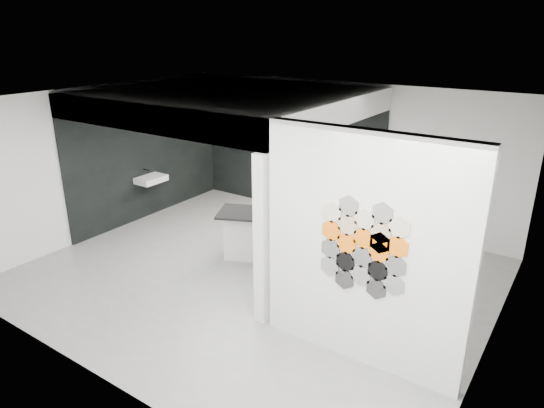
{
  "coord_description": "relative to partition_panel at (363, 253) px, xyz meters",
  "views": [
    {
      "loc": [
        4.15,
        -5.65,
        3.79
      ],
      "look_at": [
        0.1,
        0.3,
        1.15
      ],
      "focal_mm": 32.0,
      "sensor_mm": 36.0,
      "label": 1
    }
  ],
  "objects": [
    {
      "name": "glass_vase",
      "position": [
        -2.08,
        3.87,
        -0.01
      ],
      "size": [
        0.11,
        0.11,
        0.15
      ],
      "primitive_type": "cylinder",
      "rotation": [
        0.0,
        0.0,
        -0.07
      ],
      "color": "gray",
      "rests_on": "display_shelf"
    },
    {
      "name": "kitchen_island",
      "position": [
        -2.44,
        1.62,
        -0.96
      ],
      "size": [
        1.76,
        1.32,
        1.3
      ],
      "rotation": [
        0.0,
        0.0,
        0.43
      ],
      "color": "silver",
      "rests_on": "floor"
    },
    {
      "name": "utensil_cup",
      "position": [
        -4.16,
        3.87,
        -0.03
      ],
      "size": [
        0.11,
        0.11,
        0.11
      ],
      "primitive_type": "cylinder",
      "rotation": [
        0.0,
        0.0,
        -0.32
      ],
      "color": "black",
      "rests_on": "display_shelf"
    },
    {
      "name": "bulkhead",
      "position": [
        -3.52,
        2.0,
        1.15
      ],
      "size": [
        4.4,
        4.0,
        0.4
      ],
      "primitive_type": "cube",
      "color": "silver",
      "rests_on": "corner_column"
    },
    {
      "name": "hex_tile_cluster",
      "position": [
        0.03,
        -0.09,
        0.1
      ],
      "size": [
        1.04,
        0.02,
        1.16
      ],
      "color": "silver",
      "rests_on": "partition_panel"
    },
    {
      "name": "fascia_beam",
      "position": [
        -3.52,
        0.08,
        1.15
      ],
      "size": [
        4.4,
        0.16,
        0.4
      ],
      "primitive_type": "cube",
      "color": "silver",
      "rests_on": "corner_column"
    },
    {
      "name": "bay_clad_back",
      "position": [
        -3.52,
        3.97,
        -0.22
      ],
      "size": [
        4.4,
        0.04,
        2.35
      ],
      "primitive_type": "cube",
      "color": "black",
      "rests_on": "floor"
    },
    {
      "name": "corner_column",
      "position": [
        -1.41,
        0.0,
        -0.22
      ],
      "size": [
        0.16,
        0.16,
        2.35
      ],
      "primitive_type": "cube",
      "color": "silver",
      "rests_on": "floor"
    },
    {
      "name": "wall_basin",
      "position": [
        -5.46,
        1.8,
        -0.55
      ],
      "size": [
        0.4,
        0.6,
        0.12
      ],
      "primitive_type": "cube",
      "color": "silver",
      "rests_on": "bay_clad_left"
    },
    {
      "name": "glass_bowl",
      "position": [
        -2.08,
        3.87,
        -0.03
      ],
      "size": [
        0.17,
        0.17,
        0.09
      ],
      "primitive_type": "cylinder",
      "rotation": [
        0.0,
        0.0,
        0.4
      ],
      "color": "gray",
      "rests_on": "display_shelf"
    },
    {
      "name": "display_shelf",
      "position": [
        -3.43,
        3.87,
        -0.1
      ],
      "size": [
        3.0,
        0.15,
        0.04
      ],
      "primitive_type": "cube",
      "color": "black",
      "rests_on": "bay_clad_back"
    },
    {
      "name": "bay_clad_left",
      "position": [
        -5.7,
        2.0,
        -0.22
      ],
      "size": [
        0.04,
        4.0,
        2.35
      ],
      "primitive_type": "cube",
      "color": "black",
      "rests_on": "floor"
    },
    {
      "name": "bottle_dark",
      "position": [
        -3.62,
        3.87,
        0.01
      ],
      "size": [
        0.07,
        0.07,
        0.18
      ],
      "primitive_type": "cylinder",
      "rotation": [
        0.0,
        0.0,
        -0.02
      ],
      "color": "black",
      "rests_on": "display_shelf"
    },
    {
      "name": "partition_panel",
      "position": [
        0.0,
        0.0,
        0.0
      ],
      "size": [
        2.45,
        0.15,
        2.8
      ],
      "primitive_type": "cube",
      "color": "silver",
      "rests_on": "floor"
    },
    {
      "name": "kettle",
      "position": [
        -2.67,
        3.87,
        -0.0
      ],
      "size": [
        0.19,
        0.19,
        0.16
      ],
      "primitive_type": "ellipsoid",
      "rotation": [
        0.0,
        0.0,
        -0.04
      ],
      "color": "black",
      "rests_on": "display_shelf"
    },
    {
      "name": "floor",
      "position": [
        -2.23,
        1.0,
        -1.4
      ],
      "size": [
        7.0,
        6.0,
        0.01
      ],
      "primitive_type": "cube",
      "color": "slate"
    },
    {
      "name": "stockpot",
      "position": [
        -4.3,
        3.87,
        0.02
      ],
      "size": [
        0.27,
        0.27,
        0.21
      ],
      "primitive_type": "cylinder",
      "rotation": [
        0.0,
        0.0,
        0.08
      ],
      "color": "black",
      "rests_on": "display_shelf"
    }
  ]
}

